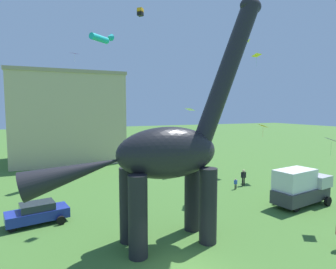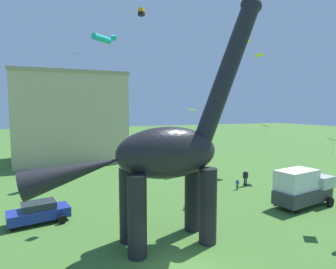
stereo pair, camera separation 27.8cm
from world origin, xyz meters
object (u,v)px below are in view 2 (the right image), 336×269
kite_near_low (259,55)px  kite_trailing (266,126)px  kite_apex (333,140)px  kite_high_right (76,54)px  kite_far_left (192,109)px  kite_far_right (141,12)px  kite_mid_left (104,38)px  dinosaur_sculpture (167,153)px  kite_drifting (246,43)px  person_vendor_side (245,176)px  parked_sedan_left (39,212)px  person_watching_child (237,183)px  parked_box_truck (302,187)px

kite_near_low → kite_trailing: bearing=-120.7°
kite_apex → kite_high_right: (-16.04, 14.07, 7.29)m
kite_far_left → kite_far_right: bearing=-134.2°
kite_far_right → kite_mid_left: size_ratio=0.21×
dinosaur_sculpture → kite_far_right: bearing=88.8°
dinosaur_sculpture → kite_drifting: size_ratio=8.86×
person_vendor_side → kite_high_right: kite_high_right is taller
person_vendor_side → kite_far_left: bearing=-102.5°
kite_mid_left → dinosaur_sculpture: bearing=-88.5°
kite_drifting → kite_mid_left: kite_mid_left is taller
parked_sedan_left → person_watching_child: (18.66, 1.68, -0.13)m
kite_trailing → kite_far_left: kite_far_left is taller
person_watching_child → kite_trailing: kite_trailing is taller
kite_apex → kite_near_low: size_ratio=0.81×
kite_drifting → kite_apex: bearing=-88.7°
person_watching_child → dinosaur_sculpture: bearing=155.7°
parked_sedan_left → kite_drifting: bearing=-6.4°
parked_sedan_left → person_vendor_side: person_vendor_side is taller
dinosaur_sculpture → parked_sedan_left: dinosaur_sculpture is taller
person_watching_child → kite_trailing: size_ratio=0.77×
dinosaur_sculpture → kite_far_right: kite_far_right is taller
person_vendor_side → kite_trailing: kite_trailing is taller
dinosaur_sculpture → kite_far_right: size_ratio=26.51×
kite_far_right → kite_near_low: 20.67m
person_vendor_side → kite_high_right: 21.20m
dinosaur_sculpture → person_vendor_side: size_ratio=8.92×
parked_sedan_left → kite_far_right: bearing=-7.0°
person_vendor_side → kite_drifting: 13.89m
dinosaur_sculpture → kite_mid_left: bearing=94.9°
kite_trailing → kite_high_right: size_ratio=1.73×
kite_apex → kite_near_low: bearing=66.2°
kite_trailing → kite_near_low: size_ratio=0.92×
kite_drifting → parked_sedan_left: bearing=-175.5°
kite_drifting → kite_near_low: size_ratio=1.12×
person_watching_child → kite_apex: kite_apex is taller
kite_trailing → kite_near_low: bearing=59.3°
kite_drifting → kite_apex: kite_drifting is taller
parked_sedan_left → kite_mid_left: 21.32m
kite_drifting → kite_far_left: (-1.35, 9.07, -6.61)m
kite_apex → kite_mid_left: kite_mid_left is taller
parked_box_truck → kite_apex: (-1.35, -3.68, 4.49)m
person_vendor_side → kite_trailing: bearing=171.3°
kite_high_right → kite_mid_left: (3.67, 6.57, 3.21)m
person_vendor_side → kite_apex: kite_apex is taller
parked_box_truck → kite_drifting: kite_drifting is taller
parked_sedan_left → kite_mid_left: kite_mid_left is taller
kite_far_right → kite_high_right: size_ratio=0.71×
dinosaur_sculpture → kite_drifting: 16.79m
parked_box_truck → kite_trailing: kite_trailing is taller
kite_far_right → kite_far_left: bearing=45.8°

